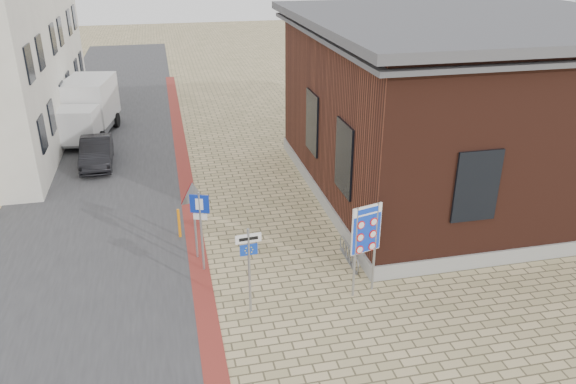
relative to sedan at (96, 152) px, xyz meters
name	(u,v)px	position (x,y,z in m)	size (l,w,h in m)	color
ground	(282,314)	(5.76, -12.69, -0.62)	(120.00, 120.00, 0.00)	tan
road_strip	(108,147)	(0.26, 2.31, -0.61)	(7.00, 60.00, 0.02)	#38383A
curb_strip	(186,180)	(3.76, -2.69, -0.60)	(0.60, 40.00, 0.02)	maroon
brick_building	(468,103)	(14.75, -5.69, 2.87)	(13.00, 13.00, 6.80)	gray
townhouse_far	(10,36)	(-5.23, 11.31, 3.55)	(7.40, 6.40, 8.30)	beige
bike_rack	(349,254)	(8.41, -10.49, -0.36)	(0.08, 1.80, 0.60)	slate
sedan	(96,152)	(0.00, 0.00, 0.00)	(1.31, 3.76, 1.24)	black
box_truck	(87,109)	(-0.71, 4.40, 0.83)	(3.02, 5.67, 2.81)	slate
border_sign	(366,231)	(8.26, -12.19, 1.38)	(0.93, 0.30, 2.78)	gray
essen_sign	(249,258)	(4.96, -12.39, 1.08)	(0.69, 0.09, 2.56)	gray
parking_sign	(200,218)	(3.90, -9.96, 1.17)	(0.55, 0.23, 2.62)	gray
yield_sign	(193,202)	(3.76, -9.19, 1.36)	(0.90, 0.29, 2.59)	gray
bollard	(179,223)	(3.29, -7.69, -0.09)	(0.09, 0.09, 1.05)	orange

